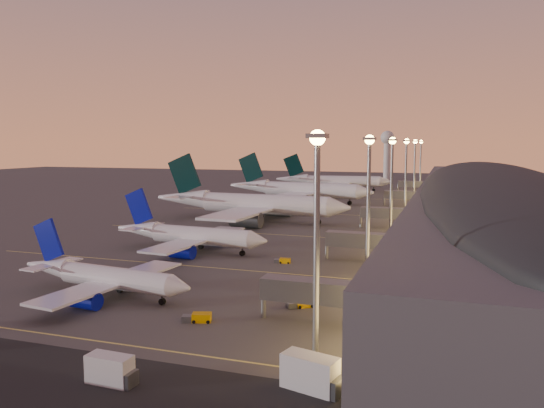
{
  "coord_description": "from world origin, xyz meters",
  "views": [
    {
      "loc": [
        50.19,
        -98.01,
        24.41
      ],
      "look_at": [
        2.0,
        45.0,
        7.0
      ],
      "focal_mm": 35.0,
      "sensor_mm": 36.0,
      "label": 1
    }
  ],
  "objects_px": {
    "radar_tower": "(387,147)",
    "baggage_tug_a": "(198,318)",
    "airliner_narrow_north": "(189,235)",
    "catering_truck_a": "(112,371)",
    "airliner_narrow_south": "(103,277)",
    "baggage_tug_c": "(283,261)",
    "airliner_wide_near": "(248,204)",
    "airliner_wide_far": "(333,181)",
    "catering_truck_b": "(313,374)",
    "airliner_wide_mid": "(298,190)",
    "baggage_tug_b": "(301,304)"
  },
  "relations": [
    {
      "from": "airliner_wide_mid",
      "to": "catering_truck_b",
      "type": "bearing_deg",
      "value": -66.32
    },
    {
      "from": "airliner_wide_far",
      "to": "baggage_tug_a",
      "type": "xyz_separation_m",
      "value": [
        24.78,
        -203.74,
        -4.35
      ]
    },
    {
      "from": "baggage_tug_b",
      "to": "catering_truck_a",
      "type": "bearing_deg",
      "value": -145.57
    },
    {
      "from": "airliner_narrow_north",
      "to": "baggage_tug_a",
      "type": "xyz_separation_m",
      "value": [
        23.58,
        -42.67,
        -3.06
      ]
    },
    {
      "from": "airliner_wide_mid",
      "to": "catering_truck_b",
      "type": "xyz_separation_m",
      "value": [
        46.99,
        -160.8,
        -3.63
      ]
    },
    {
      "from": "airliner_narrow_south",
      "to": "airliner_wide_far",
      "type": "distance_m",
      "value": 197.37
    },
    {
      "from": "airliner_wide_mid",
      "to": "baggage_tug_a",
      "type": "height_order",
      "value": "airliner_wide_mid"
    },
    {
      "from": "airliner_narrow_south",
      "to": "catering_truck_a",
      "type": "distance_m",
      "value": 33.21
    },
    {
      "from": "airliner_narrow_south",
      "to": "catering_truck_b",
      "type": "bearing_deg",
      "value": -21.44
    },
    {
      "from": "baggage_tug_c",
      "to": "baggage_tug_a",
      "type": "bearing_deg",
      "value": -96.52
    },
    {
      "from": "airliner_wide_far",
      "to": "baggage_tug_b",
      "type": "relative_size",
      "value": 14.35
    },
    {
      "from": "baggage_tug_a",
      "to": "catering_truck_a",
      "type": "relative_size",
      "value": 0.8
    },
    {
      "from": "baggage_tug_b",
      "to": "baggage_tug_c",
      "type": "relative_size",
      "value": 1.21
    },
    {
      "from": "radar_tower",
      "to": "catering_truck_a",
      "type": "bearing_deg",
      "value": -88.49
    },
    {
      "from": "airliner_wide_near",
      "to": "airliner_wide_far",
      "type": "relative_size",
      "value": 1.11
    },
    {
      "from": "airliner_narrow_south",
      "to": "baggage_tug_c",
      "type": "xyz_separation_m",
      "value": [
        20.39,
        31.5,
        -2.63
      ]
    },
    {
      "from": "airliner_narrow_south",
      "to": "catering_truck_b",
      "type": "xyz_separation_m",
      "value": [
        40.01,
        -21.11,
        -1.46
      ]
    },
    {
      "from": "airliner_narrow_south",
      "to": "airliner_wide_near",
      "type": "relative_size",
      "value": 0.51
    },
    {
      "from": "radar_tower",
      "to": "airliner_narrow_north",
      "type": "bearing_deg",
      "value": -93.52
    },
    {
      "from": "radar_tower",
      "to": "baggage_tug_a",
      "type": "relative_size",
      "value": 7.63
    },
    {
      "from": "airliner_narrow_south",
      "to": "airliner_wide_near",
      "type": "bearing_deg",
      "value": 101.53
    },
    {
      "from": "airliner_wide_far",
      "to": "catering_truck_a",
      "type": "distance_m",
      "value": 224.97
    },
    {
      "from": "airliner_wide_mid",
      "to": "catering_truck_b",
      "type": "relative_size",
      "value": 9.7
    },
    {
      "from": "airliner_wide_mid",
      "to": "baggage_tug_a",
      "type": "xyz_separation_m",
      "value": [
        27.04,
        -146.13,
        -4.71
      ]
    },
    {
      "from": "baggage_tug_c",
      "to": "catering_truck_b",
      "type": "xyz_separation_m",
      "value": [
        19.63,
        -52.61,
        1.18
      ]
    },
    {
      "from": "airliner_narrow_south",
      "to": "baggage_tug_a",
      "type": "relative_size",
      "value": 7.84
    },
    {
      "from": "airliner_narrow_north",
      "to": "airliner_wide_near",
      "type": "height_order",
      "value": "airliner_wide_near"
    },
    {
      "from": "airliner_wide_near",
      "to": "catering_truck_a",
      "type": "relative_size",
      "value": 12.36
    },
    {
      "from": "catering_truck_b",
      "to": "radar_tower",
      "type": "bearing_deg",
      "value": 109.91
    },
    {
      "from": "airliner_wide_far",
      "to": "baggage_tug_b",
      "type": "height_order",
      "value": "airliner_wide_far"
    },
    {
      "from": "baggage_tug_a",
      "to": "baggage_tug_c",
      "type": "height_order",
      "value": "baggage_tug_a"
    },
    {
      "from": "airliner_wide_near",
      "to": "baggage_tug_a",
      "type": "relative_size",
      "value": 15.44
    },
    {
      "from": "airliner_narrow_south",
      "to": "catering_truck_b",
      "type": "height_order",
      "value": "airliner_narrow_south"
    },
    {
      "from": "airliner_wide_near",
      "to": "baggage_tug_c",
      "type": "height_order",
      "value": "airliner_wide_near"
    },
    {
      "from": "airliner_narrow_north",
      "to": "airliner_wide_mid",
      "type": "height_order",
      "value": "airliner_wide_mid"
    },
    {
      "from": "baggage_tug_b",
      "to": "catering_truck_b",
      "type": "xyz_separation_m",
      "value": [
        8.28,
        -25.45,
        1.08
      ]
    },
    {
      "from": "airliner_narrow_south",
      "to": "catering_truck_b",
      "type": "distance_m",
      "value": 45.26
    },
    {
      "from": "baggage_tug_b",
      "to": "catering_truck_a",
      "type": "distance_m",
      "value": 32.67
    },
    {
      "from": "baggage_tug_c",
      "to": "airliner_narrow_north",
      "type": "bearing_deg",
      "value": 162.76
    },
    {
      "from": "airliner_wide_near",
      "to": "baggage_tug_b",
      "type": "bearing_deg",
      "value": -60.94
    },
    {
      "from": "airliner_narrow_north",
      "to": "airliner_wide_mid",
      "type": "xyz_separation_m",
      "value": [
        -3.46,
        103.46,
        1.66
      ]
    },
    {
      "from": "airliner_narrow_south",
      "to": "airliner_wide_mid",
      "type": "bearing_deg",
      "value": 99.23
    },
    {
      "from": "airliner_narrow_north",
      "to": "baggage_tug_b",
      "type": "height_order",
      "value": "airliner_narrow_north"
    },
    {
      "from": "radar_tower",
      "to": "baggage_tug_a",
      "type": "height_order",
      "value": "radar_tower"
    },
    {
      "from": "airliner_wide_mid",
      "to": "baggage_tug_b",
      "type": "relative_size",
      "value": 15.42
    },
    {
      "from": "airliner_wide_near",
      "to": "radar_tower",
      "type": "distance_m",
      "value": 205.4
    },
    {
      "from": "baggage_tug_c",
      "to": "catering_truck_a",
      "type": "xyz_separation_m",
      "value": [
        -0.11,
        -57.74,
        0.93
      ]
    },
    {
      "from": "airliner_narrow_south",
      "to": "airliner_narrow_north",
      "type": "xyz_separation_m",
      "value": [
        -3.52,
        36.24,
        0.52
      ]
    },
    {
      "from": "airliner_narrow_south",
      "to": "baggage_tug_a",
      "type": "height_order",
      "value": "airliner_narrow_south"
    },
    {
      "from": "catering_truck_a",
      "to": "airliner_narrow_south",
      "type": "bearing_deg",
      "value": 129.81
    }
  ]
}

